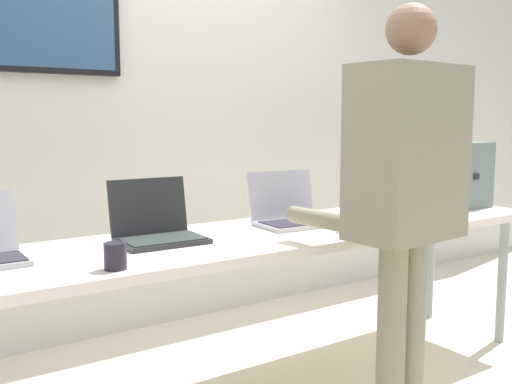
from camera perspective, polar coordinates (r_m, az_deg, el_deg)
back_wall at (r=3.58m, az=-9.18°, el=8.89°), size 8.00×0.11×2.73m
workbench at (r=2.67m, az=1.83°, el=-4.83°), size 3.01×0.70×0.75m
equipment_box at (r=3.56m, az=18.20°, el=1.68°), size 0.36×0.38×0.37m
laptop_station_1 at (r=2.46m, az=-9.66°, el=-3.40°), size 0.35×0.30×0.25m
laptop_station_2 at (r=2.81m, az=3.41°, el=-1.99°), size 0.38×0.30×0.25m
laptop_station_3 at (r=3.32m, az=12.73°, el=-0.71°), size 0.31×0.33×0.26m
person at (r=2.26m, az=14.26°, el=0.71°), size 0.46×0.61×1.67m
coffee_mug at (r=2.03m, az=-13.56°, el=-6.09°), size 0.08×0.08×0.09m
paper_sheet at (r=2.80m, az=10.83°, el=-3.33°), size 0.21×0.30×0.00m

